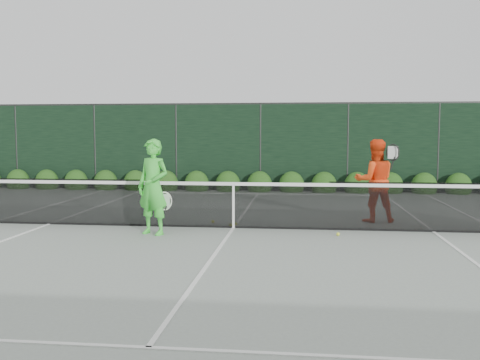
# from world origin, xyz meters

# --- Properties ---
(ground) EXTENTS (80.00, 80.00, 0.00)m
(ground) POSITION_xyz_m (0.00, 0.00, 0.00)
(ground) COLOR gray
(ground) RESTS_ON ground
(tennis_net) EXTENTS (12.90, 0.10, 1.07)m
(tennis_net) POSITION_xyz_m (-0.02, 0.00, 0.53)
(tennis_net) COLOR black
(tennis_net) RESTS_ON ground
(player_woman) EXTENTS (0.81, 0.68, 1.90)m
(player_woman) POSITION_xyz_m (-1.50, -0.86, 0.95)
(player_woman) COLOR #42D73F
(player_woman) RESTS_ON ground
(player_man) EXTENTS (0.98, 0.80, 1.87)m
(player_man) POSITION_xyz_m (3.08, 1.16, 0.94)
(player_man) COLOR #FF4815
(player_man) RESTS_ON ground
(court_lines) EXTENTS (11.03, 23.83, 0.01)m
(court_lines) POSITION_xyz_m (0.00, 0.00, 0.01)
(court_lines) COLOR white
(court_lines) RESTS_ON ground
(windscreen_fence) EXTENTS (32.00, 21.07, 3.06)m
(windscreen_fence) POSITION_xyz_m (0.00, -2.71, 1.51)
(windscreen_fence) COLOR black
(windscreen_fence) RESTS_ON ground
(hedge_row) EXTENTS (31.66, 0.65, 0.94)m
(hedge_row) POSITION_xyz_m (-0.00, 7.15, 0.23)
(hedge_row) COLOR #14340E
(hedge_row) RESTS_ON ground
(tennis_balls) EXTENTS (2.76, 1.25, 0.07)m
(tennis_balls) POSITION_xyz_m (0.38, 0.11, 0.03)
(tennis_balls) COLOR #E7F135
(tennis_balls) RESTS_ON ground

